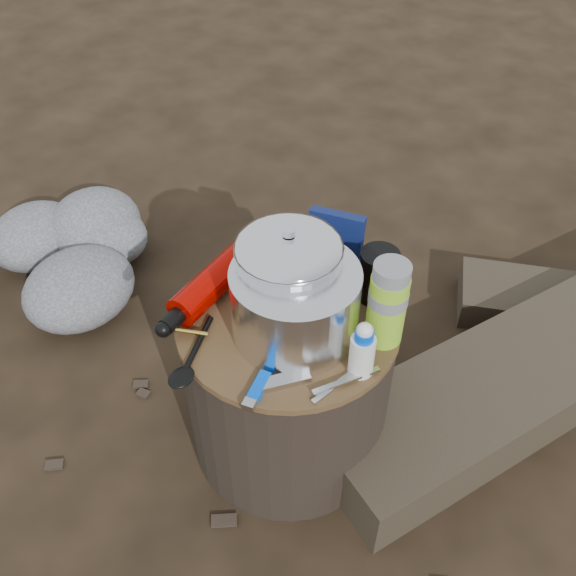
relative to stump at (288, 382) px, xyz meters
The scene contains 14 objects.
ground 0.20m from the stump, ahead, with size 60.00×60.00×0.00m, color black.
stump is the anchor object (origin of this frame).
foil_windscreen 0.28m from the stump, 35.19° to the right, with size 0.24×0.24×0.14m, color silver.
camping_pot 0.30m from the stump, 117.66° to the left, with size 0.19×0.19×0.19m, color white.
fuel_bottle 0.28m from the stump, behind, with size 0.06×0.27×0.06m, color #AA0500, non-canonical shape.
thermos 0.34m from the stump, 16.16° to the left, with size 0.07×0.07×0.18m, color #9ADA2A.
travel_mug 0.32m from the stump, 50.69° to the left, with size 0.07×0.07×0.11m, color black.
stuff_sack 0.31m from the stump, 126.92° to the left, with size 0.13×0.11×0.09m, color #EAA812.
food_pouch 0.32m from the stump, 87.20° to the left, with size 0.11×0.03×0.14m, color #0D194E.
lighter 0.28m from the stump, 74.31° to the right, with size 0.02×0.08×0.02m, color #0050F5.
multitool 0.26m from the stump, 60.41° to the right, with size 0.03×0.09×0.01m, color silver.
pot_grabber 0.28m from the stump, 28.73° to the right, with size 0.03×0.13×0.01m, color silver, non-canonical shape.
spork 0.28m from the stump, 123.32° to the right, with size 0.04×0.17×0.01m, color black, non-canonical shape.
squeeze_bottle 0.31m from the stump, 13.88° to the right, with size 0.04×0.04×0.11m, color white.
Camera 1 is at (0.46, -0.74, 1.31)m, focal length 40.34 mm.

